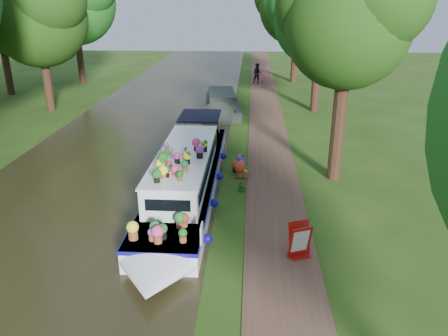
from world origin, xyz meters
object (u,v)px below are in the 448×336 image
plant_boat (185,177)px  second_boat (222,104)px  pedestrian_pink (262,78)px  sandwich_board (300,242)px  pedestrian_dark (258,74)px

plant_boat → second_boat: plant_boat is taller
second_boat → pedestrian_pink: 9.74m
sandwich_board → pedestrian_dark: bearing=70.5°
sandwich_board → pedestrian_pink: bearing=69.8°
plant_boat → sandwich_board: size_ratio=12.78×
pedestrian_pink → sandwich_board: bearing=-112.3°
second_boat → pedestrian_dark: bearing=70.5°
plant_boat → pedestrian_pink: (3.33, 22.70, -0.07)m
second_boat → sandwich_board: bearing=-85.2°
plant_boat → pedestrian_pink: bearing=81.7°
pedestrian_pink → pedestrian_dark: 1.46m
pedestrian_dark → plant_boat: bearing=-105.9°
plant_boat → sandwich_board: 5.57m
plant_boat → second_boat: bearing=87.9°
plant_boat → pedestrian_pink: 22.95m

